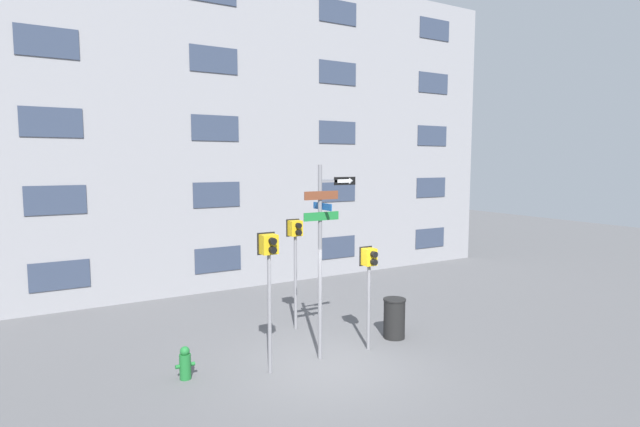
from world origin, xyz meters
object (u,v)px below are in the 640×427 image
street_sign_pole (323,244)px  pedestrian_signal_across (295,244)px  trash_bin (394,318)px  fire_hydrant (185,363)px  pedestrian_signal_right (369,270)px  pedestrian_signal_left (269,264)px

street_sign_pole → pedestrian_signal_across: bearing=79.3°
street_sign_pole → trash_bin: bearing=5.7°
pedestrian_signal_across → fire_hydrant: 4.21m
street_sign_pole → pedestrian_signal_right: street_sign_pole is taller
street_sign_pole → pedestrian_signal_across: size_ratio=1.49×
pedestrian_signal_right → pedestrian_signal_across: bearing=110.5°
street_sign_pole → fire_hydrant: (-2.98, 0.48, -2.28)m
pedestrian_signal_right → pedestrian_signal_across: size_ratio=0.84×
pedestrian_signal_across → trash_bin: size_ratio=2.91×
trash_bin → street_sign_pole: bearing=-174.3°
pedestrian_signal_across → fire_hydrant: (-3.37, -1.59, -1.96)m
pedestrian_signal_left → trash_bin: bearing=5.4°
pedestrian_signal_across → pedestrian_signal_left: bearing=-128.6°
street_sign_pole → pedestrian_signal_right: bearing=-4.1°
street_sign_pole → fire_hydrant: bearing=170.8°
pedestrian_signal_left → trash_bin: 4.03m
pedestrian_signal_left → trash_bin: (3.57, 0.34, -1.83)m
fire_hydrant → trash_bin: trash_bin is taller
street_sign_pole → pedestrian_signal_left: 1.39m
fire_hydrant → street_sign_pole: bearing=-9.2°
trash_bin → fire_hydrant: bearing=177.2°
pedestrian_signal_left → pedestrian_signal_across: pedestrian_signal_left is taller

